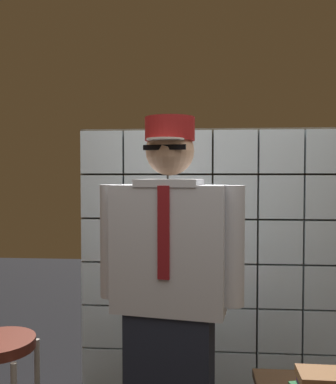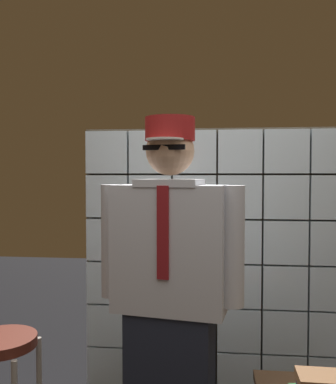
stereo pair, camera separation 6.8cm
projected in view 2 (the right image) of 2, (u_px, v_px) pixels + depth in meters
glass_block_wall at (217, 263)px, 2.95m from camera, size 1.90×0.10×1.90m
standing_person at (170, 296)px, 2.06m from camera, size 0.73×0.35×1.82m
bar_stool at (1, 377)px, 2.02m from camera, size 0.34×0.34×0.77m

